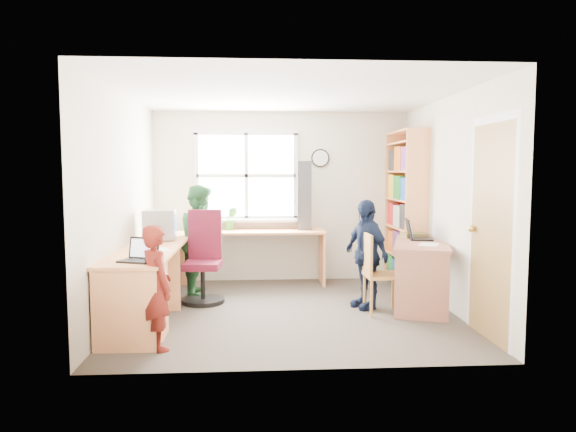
% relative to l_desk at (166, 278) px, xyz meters
% --- Properties ---
extents(room, '(3.64, 3.44, 2.44)m').
position_rel_l_desk_xyz_m(room, '(1.32, 0.38, 0.76)').
color(room, '#403932').
rests_on(room, ground).
extents(l_desk, '(2.38, 2.95, 0.75)m').
position_rel_l_desk_xyz_m(l_desk, '(0.00, 0.00, 0.00)').
color(l_desk, '#FFA465').
rests_on(l_desk, ground).
extents(right_desk, '(0.96, 1.42, 0.75)m').
position_rel_l_desk_xyz_m(right_desk, '(2.85, 0.44, 0.09)').
color(right_desk, '#AC6B56').
rests_on(right_desk, ground).
extents(bookshelf, '(0.30, 1.02, 2.10)m').
position_rel_l_desk_xyz_m(bookshelf, '(2.96, 1.47, 0.55)').
color(bookshelf, '#FFA465').
rests_on(bookshelf, ground).
extents(swivel_chair, '(0.55, 0.55, 1.09)m').
position_rel_l_desk_xyz_m(swivel_chair, '(0.31, 0.80, 0.02)').
color(swivel_chair, black).
rests_on(swivel_chair, ground).
extents(wooden_chair, '(0.39, 0.39, 0.88)m').
position_rel_l_desk_xyz_m(wooden_chair, '(2.26, 0.17, 0.02)').
color(wooden_chair, '#CB8D43').
rests_on(wooden_chair, ground).
extents(crt_monitor, '(0.39, 0.35, 0.36)m').
position_rel_l_desk_xyz_m(crt_monitor, '(-0.20, 0.78, 0.48)').
color(crt_monitor, '#98989C').
rests_on(crt_monitor, l_desk).
extents(laptop_left, '(0.37, 0.34, 0.21)m').
position_rel_l_desk_xyz_m(laptop_left, '(-0.12, -0.64, 0.34)').
color(laptop_left, black).
rests_on(laptop_left, l_desk).
extents(laptop_right, '(0.35, 0.40, 0.25)m').
position_rel_l_desk_xyz_m(laptop_right, '(2.86, 0.68, 0.35)').
color(laptop_right, black).
rests_on(laptop_right, right_desk).
extents(speaker_a, '(0.10, 0.10, 0.17)m').
position_rel_l_desk_xyz_m(speaker_a, '(-0.19, 0.49, 0.38)').
color(speaker_a, black).
rests_on(speaker_a, l_desk).
extents(speaker_b, '(0.10, 0.10, 0.18)m').
position_rel_l_desk_xyz_m(speaker_b, '(-0.16, 1.13, 0.39)').
color(speaker_b, black).
rests_on(speaker_b, l_desk).
extents(cd_tower, '(0.20, 0.18, 0.95)m').
position_rel_l_desk_xyz_m(cd_tower, '(1.61, 1.76, 0.77)').
color(cd_tower, black).
rests_on(cd_tower, l_desk).
extents(game_box, '(0.29, 0.29, 0.06)m').
position_rel_l_desk_xyz_m(game_box, '(2.90, 0.89, 0.32)').
color(game_box, red).
rests_on(game_box, right_desk).
extents(paper_a, '(0.32, 0.36, 0.00)m').
position_rel_l_desk_xyz_m(paper_a, '(-0.07, -0.00, 0.30)').
color(paper_a, white).
rests_on(paper_a, l_desk).
extents(paper_b, '(0.31, 0.34, 0.00)m').
position_rel_l_desk_xyz_m(paper_b, '(2.86, 0.23, 0.29)').
color(paper_b, white).
rests_on(paper_b, right_desk).
extents(potted_plant, '(0.18, 0.15, 0.32)m').
position_rel_l_desk_xyz_m(potted_plant, '(0.59, 1.79, 0.45)').
color(potted_plant, '#317A30').
rests_on(potted_plant, l_desk).
extents(person_red, '(0.45, 0.48, 1.10)m').
position_rel_l_desk_xyz_m(person_red, '(0.06, -0.85, 0.09)').
color(person_red, maroon).
rests_on(person_red, ground).
extents(person_green, '(0.59, 0.72, 1.39)m').
position_rel_l_desk_xyz_m(person_green, '(0.24, 1.19, 0.24)').
color(person_green, '#2B6D3A').
rests_on(person_green, ground).
extents(person_navy, '(0.57, 0.79, 1.25)m').
position_rel_l_desk_xyz_m(person_navy, '(2.19, 0.39, 0.17)').
color(person_navy, '#121D3A').
rests_on(person_navy, ground).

